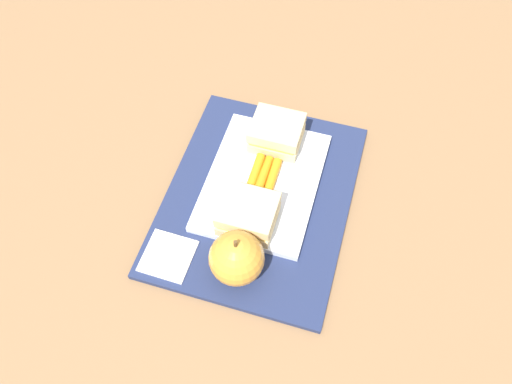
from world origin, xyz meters
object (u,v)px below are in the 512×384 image
at_px(sandwich_half_left, 277,133).
at_px(sandwich_half_right, 248,214).
at_px(carrot_sticks_bundle, 263,177).
at_px(food_tray, 263,181).
at_px(paper_napkin, 168,256).
at_px(apple, 237,258).

relative_size(sandwich_half_left, sandwich_half_right, 1.00).
xyz_separation_m(sandwich_half_left, carrot_sticks_bundle, (0.08, 0.00, -0.01)).
relative_size(food_tray, sandwich_half_right, 2.88).
bearing_deg(paper_napkin, apple, 94.97).
bearing_deg(sandwich_half_left, paper_napkin, -22.03).
distance_m(food_tray, apple, 0.15).
distance_m(sandwich_half_right, carrot_sticks_bundle, 0.08).
bearing_deg(sandwich_half_right, paper_napkin, -49.59).
bearing_deg(food_tray, apple, 2.34).
bearing_deg(sandwich_half_right, carrot_sticks_bundle, 179.69).
xyz_separation_m(carrot_sticks_bundle, apple, (0.15, 0.01, 0.02)).
bearing_deg(food_tray, sandwich_half_left, 180.00).
height_order(sandwich_half_left, paper_napkin, sandwich_half_left).
distance_m(food_tray, carrot_sticks_bundle, 0.01).
distance_m(sandwich_half_right, apple, 0.07).
height_order(food_tray, sandwich_half_right, sandwich_half_right).
relative_size(food_tray, sandwich_half_left, 2.88).
bearing_deg(carrot_sticks_bundle, sandwich_half_right, -0.31).
distance_m(carrot_sticks_bundle, paper_napkin, 0.19).
height_order(food_tray, paper_napkin, food_tray).
height_order(sandwich_half_right, apple, apple).
relative_size(carrot_sticks_bundle, paper_napkin, 1.13).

